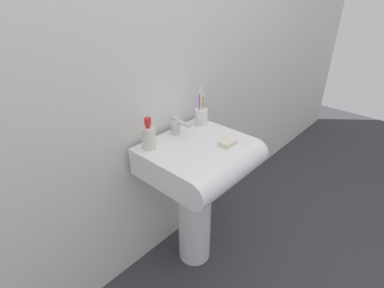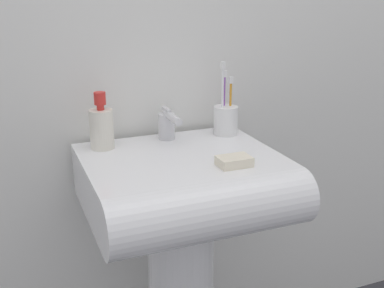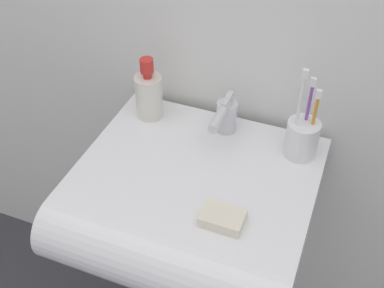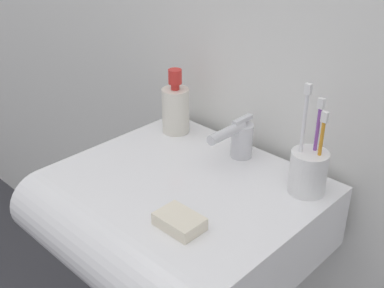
% 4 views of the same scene
% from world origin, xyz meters
% --- Properties ---
extents(sink_basin, '(0.51, 0.48, 0.14)m').
position_xyz_m(sink_basin, '(0.00, -0.05, 0.72)').
color(sink_basin, white).
rests_on(sink_basin, sink_pedestal).
extents(faucet, '(0.05, 0.13, 0.09)m').
position_xyz_m(faucet, '(0.01, 0.14, 0.84)').
color(faucet, silver).
rests_on(faucet, sink_basin).
extents(toothbrush_cup, '(0.07, 0.07, 0.22)m').
position_xyz_m(toothbrush_cup, '(0.20, 0.13, 0.84)').
color(toothbrush_cup, white).
rests_on(toothbrush_cup, sink_basin).
extents(soap_bottle, '(0.07, 0.07, 0.16)m').
position_xyz_m(soap_bottle, '(-0.18, 0.14, 0.85)').
color(soap_bottle, silver).
rests_on(soap_bottle, sink_basin).
extents(bar_soap, '(0.08, 0.06, 0.02)m').
position_xyz_m(bar_soap, '(0.10, -0.13, 0.80)').
color(bar_soap, silver).
rests_on(bar_soap, sink_basin).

